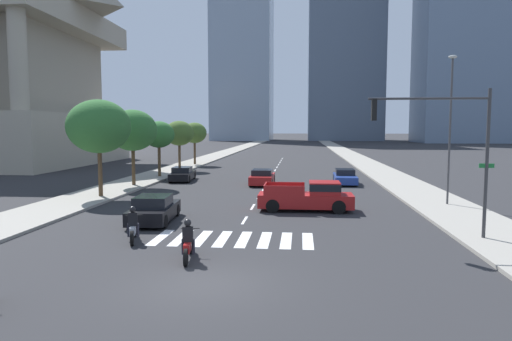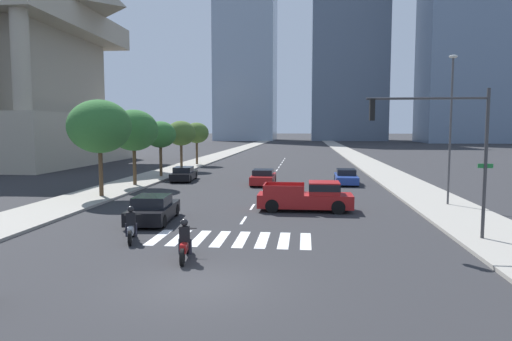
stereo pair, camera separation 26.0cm
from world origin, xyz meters
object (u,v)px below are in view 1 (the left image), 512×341
(sedan_red_2, at_px, (262,177))
(street_tree_fourth, at_px, (179,133))
(street_tree_fifth, at_px, (195,133))
(pickup_truck, at_px, (310,197))
(sedan_black_3, at_px, (154,210))
(street_tree_nearest, at_px, (99,127))
(street_lamp_east, at_px, (450,120))
(traffic_signal_near, at_px, (443,135))
(street_tree_third, at_px, (159,135))
(motorcycle_trailing, at_px, (188,244))
(motorcycle_lead, at_px, (133,227))
(sedan_black_0, at_px, (183,174))
(sedan_blue_1, at_px, (345,177))
(street_tree_second, at_px, (133,130))

(sedan_red_2, distance_m, street_tree_fourth, 15.92)
(street_tree_fourth, height_order, street_tree_fifth, street_tree_fourth)
(pickup_truck, height_order, sedan_black_3, pickup_truck)
(street_tree_nearest, bearing_deg, street_lamp_east, -2.85)
(pickup_truck, xyz_separation_m, sedan_red_2, (-3.72, 11.79, -0.21))
(traffic_signal_near, xyz_separation_m, street_tree_third, (-19.17, 22.62, -0.31))
(motorcycle_trailing, distance_m, street_tree_third, 28.30)
(motorcycle_lead, distance_m, pickup_truck, 10.82)
(sedan_red_2, bearing_deg, traffic_signal_near, -153.27)
(motorcycle_lead, xyz_separation_m, sedan_black_3, (-0.39, 3.93, 0.03))
(motorcycle_lead, bearing_deg, sedan_black_0, -7.19)
(pickup_truck, height_order, street_tree_fifth, street_tree_fifth)
(sedan_blue_1, xyz_separation_m, traffic_signal_near, (2.08, -19.41, 3.81))
(motorcycle_lead, xyz_separation_m, motorcycle_trailing, (2.92, -2.39, -0.00))
(motorcycle_lead, relative_size, pickup_truck, 0.39)
(pickup_truck, distance_m, sedan_blue_1, 13.41)
(street_tree_fifth, bearing_deg, street_tree_second, -90.00)
(motorcycle_trailing, height_order, street_tree_fourth, street_tree_fourth)
(street_tree_nearest, relative_size, street_tree_second, 1.07)
(sedan_blue_1, distance_m, traffic_signal_near, 19.89)
(motorcycle_lead, relative_size, sedan_black_3, 0.46)
(sedan_black_0, bearing_deg, street_tree_fifth, 5.13)
(motorcycle_trailing, distance_m, street_tree_fifth, 42.28)
(street_lamp_east, bearing_deg, street_tree_second, 161.96)
(sedan_black_3, bearing_deg, street_tree_fifth, 5.70)
(street_lamp_east, height_order, street_tree_fifth, street_lamp_east)
(motorcycle_trailing, xyz_separation_m, traffic_signal_near, (9.79, 3.85, 3.80))
(street_tree_second, height_order, street_tree_fifth, street_tree_second)
(sedan_blue_1, distance_m, street_tree_second, 17.89)
(sedan_red_2, bearing_deg, street_tree_fifth, 28.57)
(pickup_truck, xyz_separation_m, street_tree_second, (-13.90, 9.47, 3.70))
(sedan_blue_1, bearing_deg, sedan_black_0, -92.44)
(street_tree_third, bearing_deg, street_tree_nearest, -90.00)
(street_tree_fourth, xyz_separation_m, street_tree_fifth, (0.00, 7.33, -0.04))
(street_tree_nearest, height_order, street_tree_fourth, street_tree_nearest)
(motorcycle_trailing, distance_m, traffic_signal_near, 11.18)
(motorcycle_trailing, xyz_separation_m, sedan_black_0, (-6.52, 24.11, 0.00))
(sedan_red_2, distance_m, street_lamp_east, 15.96)
(pickup_truck, distance_m, sedan_red_2, 12.36)
(street_tree_second, height_order, street_tree_fourth, street_tree_second)
(pickup_truck, bearing_deg, traffic_signal_near, -50.23)
(street_tree_third, bearing_deg, street_tree_fifth, 90.00)
(street_lamp_east, bearing_deg, motorcycle_lead, -147.20)
(sedan_black_3, xyz_separation_m, street_tree_third, (-6.06, 20.15, 3.45))
(pickup_truck, height_order, sedan_blue_1, pickup_truck)
(traffic_signal_near, relative_size, street_tree_nearest, 0.96)
(sedan_blue_1, relative_size, street_tree_second, 0.78)
(motorcycle_trailing, bearing_deg, sedan_blue_1, -25.92)
(motorcycle_trailing, distance_m, sedan_red_2, 22.05)
(traffic_signal_near, bearing_deg, sedan_black_0, -51.16)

